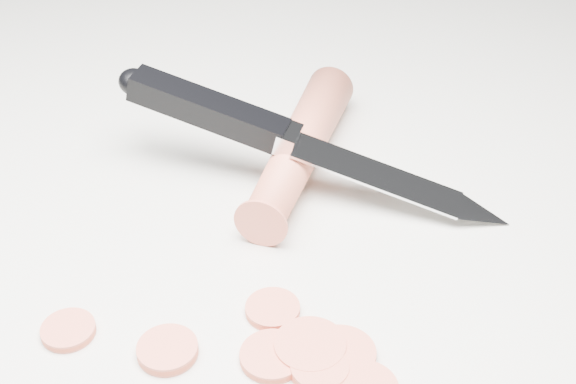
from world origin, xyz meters
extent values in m
plane|color=beige|center=(0.00, 0.00, 0.00)|extent=(2.40, 2.40, 0.00)
cylinder|color=#D0593F|center=(0.07, 0.11, 0.02)|extent=(0.12, 0.17, 0.03)
cylinder|color=#D45942|center=(-0.10, -0.02, 0.00)|extent=(0.03, 0.03, 0.01)
cylinder|color=#D45942|center=(0.02, -0.03, 0.00)|extent=(0.03, 0.03, 0.01)
cylinder|color=#D45942|center=(0.04, -0.06, 0.00)|extent=(0.04, 0.04, 0.01)
cylinder|color=#D45942|center=(0.04, -0.08, 0.00)|extent=(0.03, 0.03, 0.01)
cylinder|color=#D45942|center=(-0.04, -0.05, 0.00)|extent=(0.03, 0.03, 0.01)
cylinder|color=#D45942|center=(0.05, -0.07, 0.00)|extent=(0.04, 0.04, 0.01)
cylinder|color=#D45942|center=(0.01, -0.06, 0.00)|extent=(0.04, 0.04, 0.01)
camera|label=1|loc=(-0.04, -0.36, 0.35)|focal=50.00mm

